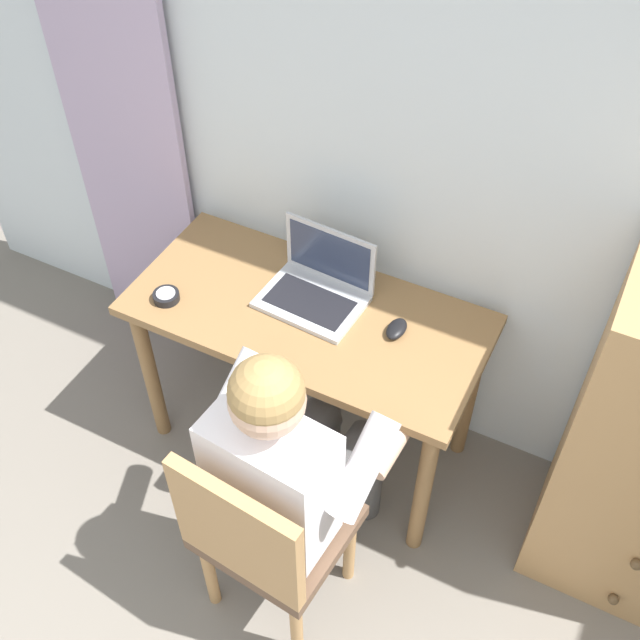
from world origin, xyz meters
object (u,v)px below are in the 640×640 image
object	(u,v)px
chair	(264,534)
desk_clock	(166,296)
person_seated	(295,456)
desk	(307,334)
computer_mouse	(397,329)
laptop	(318,285)

from	to	relation	value
chair	desk_clock	distance (m)	0.86
person_seated	desk_clock	bearing A→B (deg)	154.54
desk	person_seated	size ratio (longest dim) A/B	1.02
person_seated	computer_mouse	size ratio (longest dim) A/B	11.86
computer_mouse	desk_clock	distance (m)	0.79
chair	desk_clock	bearing A→B (deg)	142.54
chair	desk_clock	size ratio (longest dim) A/B	9.64
person_seated	laptop	bearing A→B (deg)	110.89
computer_mouse	desk_clock	world-z (taller)	computer_mouse
laptop	person_seated	bearing A→B (deg)	-69.11
person_seated	desk_clock	world-z (taller)	person_seated
desk	computer_mouse	world-z (taller)	computer_mouse
person_seated	laptop	world-z (taller)	person_seated
computer_mouse	desk_clock	bearing A→B (deg)	-162.39
chair	person_seated	size ratio (longest dim) A/B	0.73
desk	person_seated	distance (m)	0.53
person_seated	computer_mouse	world-z (taller)	person_seated
computer_mouse	chair	bearing A→B (deg)	-96.61
laptop	desk	bearing A→B (deg)	-88.89
laptop	desk_clock	size ratio (longest dim) A/B	3.96
chair	desk_clock	world-z (taller)	chair
person_seated	computer_mouse	bearing A→B (deg)	80.40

